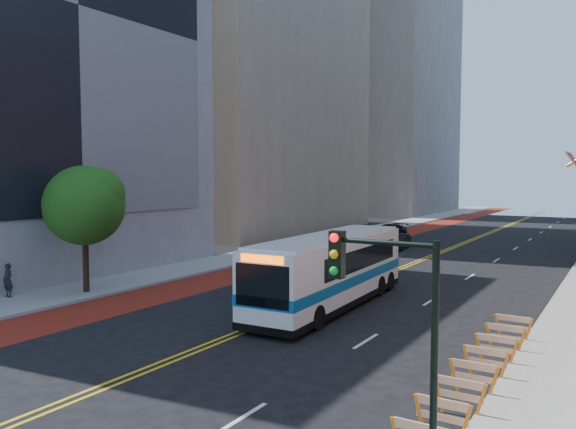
# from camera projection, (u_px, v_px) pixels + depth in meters

# --- Properties ---
(ground) EXTENTS (160.00, 160.00, 0.00)m
(ground) POSITION_uv_depth(u_px,v_px,m) (162.00, 364.00, 18.84)
(ground) COLOR black
(ground) RESTS_ON ground
(sidewalk_left) EXTENTS (4.00, 140.00, 0.15)m
(sidewalk_left) POSITION_uv_depth(u_px,v_px,m) (302.00, 245.00, 50.59)
(sidewalk_left) COLOR gray
(sidewalk_left) RESTS_ON ground
(bus_lane_paint) EXTENTS (3.60, 140.00, 0.01)m
(bus_lane_paint) POSITION_uv_depth(u_px,v_px,m) (341.00, 248.00, 48.56)
(bus_lane_paint) COLOR maroon
(bus_lane_paint) RESTS_ON ground
(center_line_inner) EXTENTS (0.14, 140.00, 0.01)m
(center_line_inner) POSITION_uv_depth(u_px,v_px,m) (431.00, 255.00, 44.42)
(center_line_inner) COLOR gold
(center_line_inner) RESTS_ON ground
(center_line_outer) EXTENTS (0.14, 140.00, 0.01)m
(center_line_outer) POSITION_uv_depth(u_px,v_px,m) (435.00, 256.00, 44.23)
(center_line_outer) COLOR gold
(center_line_outer) RESTS_ON ground
(lane_dashes) EXTENTS (0.14, 98.20, 0.01)m
(lane_dashes) POSITION_uv_depth(u_px,v_px,m) (516.00, 248.00, 48.61)
(lane_dashes) COLOR silver
(lane_dashes) RESTS_ON ground
(grey_building_left) EXTENTS (14.10, 24.00, 30.00)m
(grey_building_left) POSITION_uv_depth(u_px,v_px,m) (6.00, 38.00, 35.51)
(grey_building_left) COLOR gray
(grey_building_left) RESTS_ON ground
(midrise_left_far) EXTENTS (20.00, 26.00, 65.00)m
(midrise_left_far) POSITION_uv_depth(u_px,v_px,m) (383.00, 21.00, 95.39)
(midrise_left_far) COLOR slate
(midrise_left_far) RESTS_ON ground
(construction_barriers) EXTENTS (1.42, 10.91, 1.00)m
(construction_barriers) POSITION_uv_depth(u_px,v_px,m) (480.00, 366.00, 16.68)
(construction_barriers) COLOR orange
(construction_barriers) RESTS_ON ground
(street_tree) EXTENTS (4.20, 4.20, 6.70)m
(street_tree) POSITION_uv_depth(u_px,v_px,m) (86.00, 202.00, 29.51)
(street_tree) COLOR black
(street_tree) RESTS_ON sidewalk_left
(traffic_signal) EXTENTS (2.21, 0.34, 5.07)m
(traffic_signal) POSITION_uv_depth(u_px,v_px,m) (389.00, 312.00, 10.67)
(traffic_signal) COLOR black
(traffic_signal) RESTS_ON sidewalk_right
(transit_bus) EXTENTS (3.36, 12.71, 3.46)m
(transit_bus) POSITION_uv_depth(u_px,v_px,m) (331.00, 269.00, 27.07)
(transit_bus) COLOR silver
(transit_bus) RESTS_ON ground
(car_a) EXTENTS (2.76, 4.05, 1.28)m
(car_a) POSITION_uv_depth(u_px,v_px,m) (322.00, 250.00, 42.72)
(car_a) COLOR black
(car_a) RESTS_ON ground
(car_b) EXTENTS (1.83, 4.09, 1.30)m
(car_b) POSITION_uv_depth(u_px,v_px,m) (398.00, 241.00, 48.31)
(car_b) COLOR black
(car_b) RESTS_ON ground
(car_c) EXTENTS (2.93, 5.26, 1.44)m
(car_c) POSITION_uv_depth(u_px,v_px,m) (388.00, 231.00, 56.18)
(car_c) COLOR black
(car_c) RESTS_ON ground
(pedestrian) EXTENTS (0.64, 0.43, 1.72)m
(pedestrian) POSITION_uv_depth(u_px,v_px,m) (8.00, 280.00, 28.47)
(pedestrian) COLOR black
(pedestrian) RESTS_ON sidewalk_left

